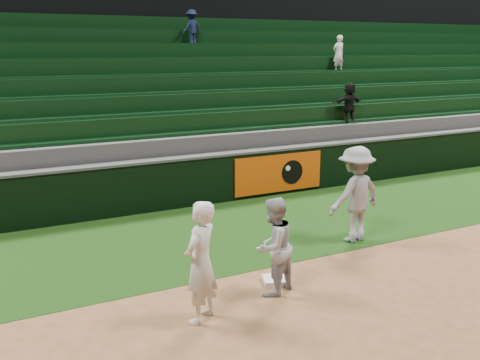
# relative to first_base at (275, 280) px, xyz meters

# --- Properties ---
(ground) EXTENTS (70.00, 70.00, 0.00)m
(ground) POSITION_rel_first_base_xyz_m (-0.12, -0.33, -0.04)
(ground) COLOR brown
(ground) RESTS_ON ground
(foul_grass) EXTENTS (36.00, 4.20, 0.01)m
(foul_grass) POSITION_rel_first_base_xyz_m (-0.12, 2.67, -0.04)
(foul_grass) COLOR black
(foul_grass) RESTS_ON ground
(first_base) EXTENTS (0.48, 0.48, 0.09)m
(first_base) POSITION_rel_first_base_xyz_m (0.00, 0.00, 0.00)
(first_base) COLOR white
(first_base) RESTS_ON ground
(first_baseman) EXTENTS (0.78, 0.73, 1.79)m
(first_baseman) POSITION_rel_first_base_xyz_m (-1.59, -0.61, 0.85)
(first_baseman) COLOR silver
(first_baseman) RESTS_ON ground
(baserunner) EXTENTS (0.95, 0.87, 1.58)m
(baserunner) POSITION_rel_first_base_xyz_m (-0.22, -0.31, 0.75)
(baserunner) COLOR #A8AAB3
(baserunner) RESTS_ON ground
(base_coach) EXTENTS (1.34, 0.88, 1.94)m
(base_coach) POSITION_rel_first_base_xyz_m (2.45, 1.01, 0.94)
(base_coach) COLOR #8F909B
(base_coach) RESTS_ON foul_grass
(field_wall) EXTENTS (36.00, 0.45, 1.25)m
(field_wall) POSITION_rel_first_base_xyz_m (-0.10, 4.86, 0.59)
(field_wall) COLOR black
(field_wall) RESTS_ON ground
(stadium_seating) EXTENTS (36.00, 5.95, 5.03)m
(stadium_seating) POSITION_rel_first_base_xyz_m (-0.12, 8.64, 1.66)
(stadium_seating) COLOR #3A3B3D
(stadium_seating) RESTS_ON ground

